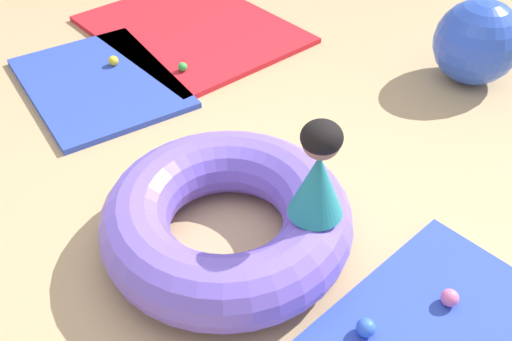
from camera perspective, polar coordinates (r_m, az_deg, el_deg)
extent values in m
plane|color=tan|center=(2.87, -2.23, -6.20)|extent=(8.00, 8.00, 0.00)
cube|color=#2D47B7|center=(4.07, -15.45, 8.51)|extent=(1.42, 1.17, 0.04)
cube|color=red|center=(4.64, -6.48, 13.90)|extent=(1.71, 1.42, 0.04)
torus|color=#7056D1|center=(2.70, -2.96, -4.94)|extent=(1.20, 1.20, 0.33)
cone|color=teal|center=(2.41, 6.17, -1.39)|extent=(0.35, 0.35, 0.32)
sphere|color=#936647|center=(2.26, 6.59, 3.01)|extent=(0.16, 0.16, 0.16)
ellipsoid|color=black|center=(2.25, 6.62, 3.33)|extent=(0.17, 0.17, 0.14)
sphere|color=blue|center=(2.47, 10.96, -15.23)|extent=(0.08, 0.08, 0.08)
sphere|color=yellow|center=(4.19, -14.12, 10.64)|extent=(0.07, 0.07, 0.07)
sphere|color=pink|center=(2.65, 18.86, -12.00)|extent=(0.08, 0.08, 0.08)
sphere|color=green|center=(4.03, -7.37, 10.27)|extent=(0.06, 0.06, 0.06)
sphere|color=blue|center=(4.13, 21.30, 11.91)|extent=(0.57, 0.57, 0.57)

